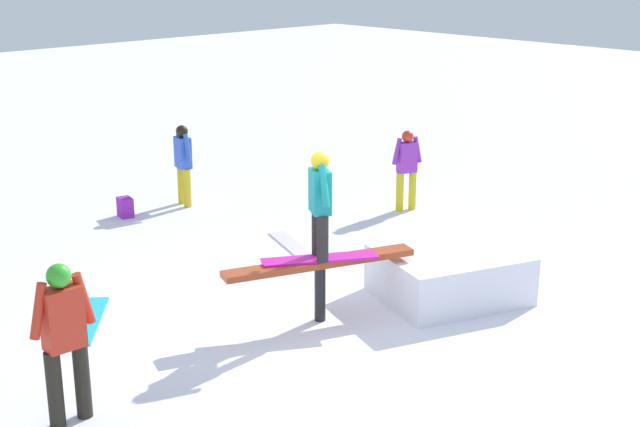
# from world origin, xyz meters

# --- Properties ---
(ground_plane) EXTENTS (60.00, 60.00, 0.00)m
(ground_plane) POSITION_xyz_m (0.00, 0.00, 0.00)
(ground_plane) COLOR white
(rail_feature) EXTENTS (2.46, 1.12, 0.81)m
(rail_feature) POSITION_xyz_m (0.00, 0.00, 0.69)
(rail_feature) COLOR black
(rail_feature) RESTS_ON ground
(snow_kicker_ramp) EXTENTS (2.20, 2.02, 0.65)m
(snow_kicker_ramp) POSITION_xyz_m (-1.78, 0.65, 0.33)
(snow_kicker_ramp) COLOR white
(snow_kicker_ramp) RESTS_ON ground
(main_rider_on_rail) EXTENTS (1.40, 0.99, 1.38)m
(main_rider_on_rail) POSITION_xyz_m (0.00, 0.00, 1.50)
(main_rider_on_rail) COLOR #CC1C9A
(main_rider_on_rail) RESTS_ON rail_feature
(bystander_blue) EXTENTS (0.28, 0.64, 1.47)m
(bystander_blue) POSITION_xyz_m (-1.79, -5.41, 0.83)
(bystander_blue) COLOR gold
(bystander_blue) RESTS_ON ground
(bystander_red) EXTENTS (0.69, 0.24, 1.67)m
(bystander_red) POSITION_xyz_m (3.51, 0.07, 0.94)
(bystander_red) COLOR black
(bystander_red) RESTS_ON ground
(bystander_purple) EXTENTS (0.57, 0.30, 1.44)m
(bystander_purple) POSITION_xyz_m (-4.45, -2.44, 0.81)
(bystander_purple) COLOR gold
(bystander_purple) RESTS_ON ground
(loose_snowboard_cyan) EXTENTS (1.15, 1.32, 0.02)m
(loose_snowboard_cyan) POSITION_xyz_m (2.13, -1.99, 0.01)
(loose_snowboard_cyan) COLOR #26BDD6
(loose_snowboard_cyan) RESTS_ON ground
(loose_snowboard_white) EXTENTS (0.70, 1.26, 0.02)m
(loose_snowboard_white) POSITION_xyz_m (-1.70, -2.45, 0.01)
(loose_snowboard_white) COLOR white
(loose_snowboard_white) RESTS_ON ground
(backpack_on_snow) EXTENTS (0.29, 0.34, 0.34)m
(backpack_on_snow) POSITION_xyz_m (-0.62, -5.54, 0.17)
(backpack_on_snow) COLOR purple
(backpack_on_snow) RESTS_ON ground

